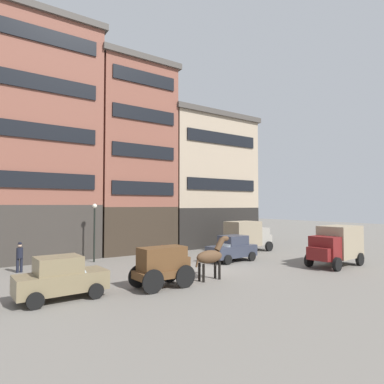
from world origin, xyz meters
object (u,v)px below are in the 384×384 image
Objects in this scene: draft_horse at (211,256)px; fire_hydrant_curbside at (162,250)px; sedan_dark at (232,248)px; pedestrian_officer at (20,256)px; streetlamp_curbside at (94,224)px; sedan_light at (61,278)px; delivery_truck_far at (248,235)px; delivery_truck_near at (336,244)px; cargo_wagon at (163,264)px.

draft_horse reaches higher than fire_hydrant_curbside.
pedestrian_officer is at bearing 162.56° from sedan_dark.
streetlamp_curbside is at bearing 147.94° from sedan_dark.
sedan_light is 4.54× the size of fire_hydrant_curbside.
delivery_truck_far reaches higher than fire_hydrant_curbside.
sedan_light is (-12.38, -3.11, 0.00)m from sedan_dark.
delivery_truck_near is 12.80m from fire_hydrant_curbside.
fire_hydrant_curbside is at bearing 163.02° from delivery_truck_far.
delivery_truck_near is 6.93m from sedan_dark.
draft_horse is 9.46m from delivery_truck_near.
sedan_dark is 9.98m from streetlamp_curbside.
cargo_wagon is at bearing -150.88° from delivery_truck_far.
draft_horse is at bearing -5.44° from sedan_light.
delivery_truck_near is 1.18× the size of sedan_dark.
pedestrian_officer is (-17.65, 9.38, -0.44)m from delivery_truck_near.
draft_horse is 11.50m from pedestrian_officer.
pedestrian_officer is at bearing -174.24° from fire_hydrant_curbside.
cargo_wagon reaches higher than fire_hydrant_curbside.
draft_horse is 0.62× the size of sedan_dark.
fire_hydrant_curbside is at bearing -0.48° from streetlamp_curbside.
draft_horse is at bearing -141.69° from sedan_dark.
delivery_truck_far reaches higher than pedestrian_officer.
streetlamp_curbside is (4.06, 8.32, 1.76)m from sedan_light.
cargo_wagon reaches higher than sedan_light.
streetlamp_curbside reaches higher than delivery_truck_far.
streetlamp_curbside is (4.83, 1.08, 1.69)m from pedestrian_officer.
streetlamp_curbside is (-12.82, 10.46, 1.25)m from delivery_truck_near.
sedan_dark reaches higher than fire_hydrant_curbside.
draft_horse is at bearing 0.04° from cargo_wagon.
draft_horse is at bearing -43.80° from pedestrian_officer.
fire_hydrant_curbside is at bearing 41.02° from sedan_light.
streetlamp_curbside is (-12.70, 2.26, 1.25)m from delivery_truck_far.
delivery_truck_near reaches higher than cargo_wagon.
streetlamp_curbside is at bearing 12.63° from pedestrian_officer.
cargo_wagon is 0.66× the size of delivery_truck_near.
sedan_light is 12.62m from fire_hydrant_curbside.
delivery_truck_near is 17.03m from sedan_light.
delivery_truck_far is 1.16× the size of sedan_dark.
sedan_dark is at bearing -17.44° from pedestrian_officer.
delivery_truck_near is 2.49× the size of pedestrian_officer.
delivery_truck_near is 1.01× the size of delivery_truck_far.
delivery_truck_near reaches higher than fire_hydrant_curbside.
draft_horse is 0.57× the size of streetlamp_curbside.
sedan_light is 0.92× the size of streetlamp_curbside.
streetlamp_curbside is at bearing 179.52° from fire_hydrant_curbside.
delivery_truck_far is (12.18, 6.79, 0.28)m from cargo_wagon.
sedan_light is at bearing -138.98° from fire_hydrant_curbside.
delivery_truck_near is at bearing -89.16° from delivery_truck_far.
fire_hydrant_curbside is at bearing 125.28° from delivery_truck_near.
draft_horse is 6.19m from sedan_dark.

